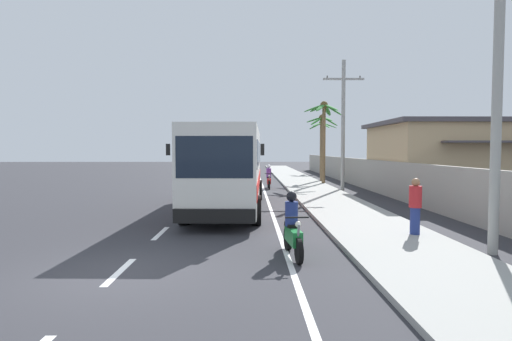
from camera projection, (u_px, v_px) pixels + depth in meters
name	position (u px, v px, depth m)	size (l,w,h in m)	color
ground_plane	(117.00, 274.00, 8.60)	(160.00, 160.00, 0.00)	#303035
sidewalk_kerb	(337.00, 205.00, 18.69)	(3.20, 90.00, 0.14)	#999993
lane_markings	(242.00, 195.00, 23.35)	(3.86, 71.00, 0.01)	white
boundary_wall	(390.00, 179.00, 22.69)	(0.24, 60.00, 1.98)	#9E998E
coach_bus_foreground	(229.00, 165.00, 17.99)	(3.26, 11.24, 3.75)	silver
motorcycle_beside_bus	(292.00, 230.00, 10.04)	(0.56, 1.96, 1.59)	black
motorcycle_trailing	(269.00, 179.00, 27.48)	(0.56, 1.96, 1.62)	black
pedestrian_near_kerb	(415.00, 205.00, 11.93)	(0.36, 0.36, 1.65)	navy
utility_pole_nearest	(498.00, 80.00, 10.00)	(2.43, 0.24, 8.24)	#9E9E99
utility_pole_mid	(343.00, 122.00, 25.84)	(2.59, 0.24, 8.25)	#9E9E99
palm_nearest	(322.00, 136.00, 33.10)	(2.59, 2.75, 5.49)	brown
palm_second	(322.00, 138.00, 44.58)	(3.01, 3.18, 5.80)	brown
palm_third	(324.00, 123.00, 30.14)	(2.96, 2.83, 6.19)	brown
roadside_building	(477.00, 158.00, 23.98)	(11.69, 8.07, 4.25)	tan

